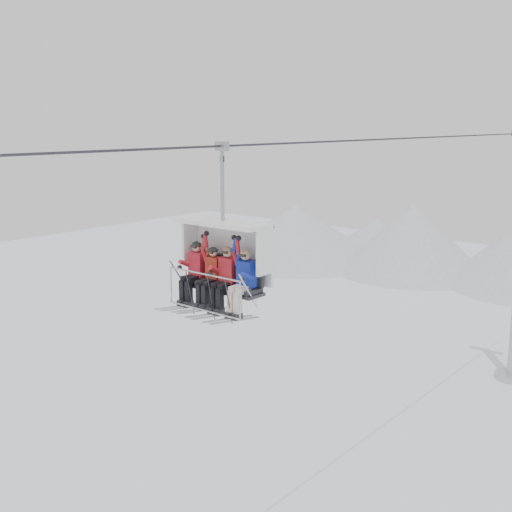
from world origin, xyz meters
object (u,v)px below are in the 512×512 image
Objects in this scene: skier_far_left at (195,270)px; skier_center_left at (211,274)px; chairlift_carrier at (227,253)px; skier_far_right at (243,280)px; skier_center_right at (226,276)px.

skier_center_left is (0.57, -0.01, -0.03)m from skier_far_left.
skier_center_left is (-0.24, -0.31, -0.50)m from chairlift_carrier.
skier_center_right is at bearing 180.00° from skier_far_right.
skier_center_left is at bearing -179.54° from skier_far_right.
chairlift_carrier is at bearing 159.36° from skier_far_right.
skier_center_right is (0.47, 0.01, 0.03)m from skier_center_left.
skier_far_right is at bearing 0.00° from skier_far_left.
skier_far_left is at bearing 180.00° from skier_center_right.
skier_far_right reaches higher than skier_center_left.
skier_far_left is at bearing 179.17° from skier_center_left.
skier_far_left and skier_far_right have the same top height.
skier_far_right is (1.62, 0.00, 0.00)m from skier_far_left.
skier_center_left is 1.00× the size of skier_center_right.
chairlift_carrier is 2.36× the size of skier_far_right.
chairlift_carrier is at bearing 52.98° from skier_center_left.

